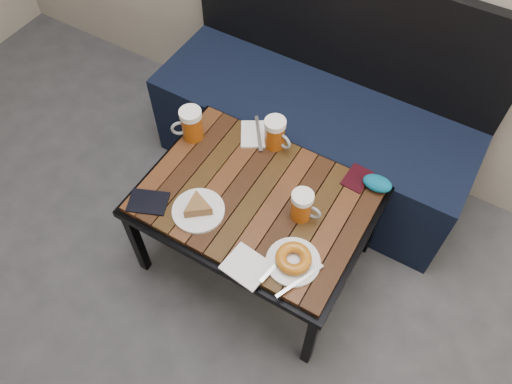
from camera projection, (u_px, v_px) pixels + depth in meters
The scene contains 12 objects.
bench at pixel (313, 129), 2.26m from camera, with size 1.40×0.50×0.95m.
cafe_table at pixel (256, 203), 1.84m from camera, with size 0.84×0.62×0.47m.
beer_mug_left at pixel (191, 124), 1.92m from camera, with size 0.12×0.12×0.14m.
beer_mug_centre at pixel (275, 133), 1.89m from camera, with size 0.13×0.09×0.13m.
beer_mug_right at pixel (302, 206), 1.71m from camera, with size 0.11×0.08×0.12m.
plate_pie at pixel (198, 208), 1.75m from camera, with size 0.19×0.19×0.05m.
plate_bagel at pixel (293, 260), 1.64m from camera, with size 0.19×0.23×0.05m.
napkin_left at pixel (259, 134), 1.97m from camera, with size 0.19×0.19×0.01m.
napkin_right at pixel (247, 267), 1.64m from camera, with size 0.16×0.14×0.01m.
passport_navy at pixel (148, 202), 1.79m from camera, with size 0.10×0.14×0.01m, color black.
passport_burgundy at pixel (357, 178), 1.85m from camera, with size 0.08×0.12×0.01m, color black.
knit_pouch at pixel (377, 183), 1.81m from camera, with size 0.11×0.07×0.05m, color #054F83.
Camera 1 is at (0.59, 0.32, 1.97)m, focal length 35.00 mm.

